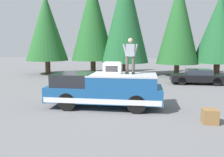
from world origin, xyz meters
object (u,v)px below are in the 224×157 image
at_px(pickup_truck, 105,90).
at_px(wooden_crate, 210,116).
at_px(parked_car_black, 198,77).
at_px(person_on_truck_bed, 130,55).
at_px(compressor_unit, 113,68).

relative_size(pickup_truck, wooden_crate, 9.89).
bearing_deg(parked_car_black, pickup_truck, 142.67).
xyz_separation_m(person_on_truck_bed, wooden_crate, (-1.92, -3.23, -2.27)).
bearing_deg(pickup_truck, wooden_crate, -112.13).
distance_m(person_on_truck_bed, parked_car_black, 9.32).
xyz_separation_m(compressor_unit, wooden_crate, (-1.93, -4.08, -1.65)).
relative_size(pickup_truck, person_on_truck_bed, 3.28).
distance_m(pickup_truck, parked_car_black, 9.90).
xyz_separation_m(compressor_unit, person_on_truck_bed, (-0.01, -0.85, 0.62)).
relative_size(compressor_unit, wooden_crate, 1.50).
xyz_separation_m(pickup_truck, person_on_truck_bed, (0.11, -1.22, 1.68)).
height_order(person_on_truck_bed, wooden_crate, person_on_truck_bed).
bearing_deg(person_on_truck_bed, compressor_unit, 89.12).
height_order(compressor_unit, person_on_truck_bed, person_on_truck_bed).
bearing_deg(compressor_unit, parked_car_black, -35.99).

